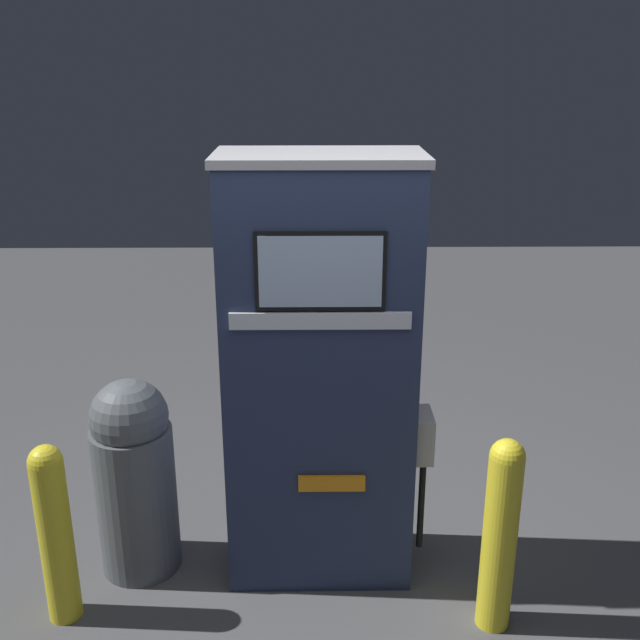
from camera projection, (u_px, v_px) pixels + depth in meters
name	position (u px, v px, depth m)	size (l,w,h in m)	color
ground_plane	(320.00, 591.00, 3.75)	(14.00, 14.00, 0.00)	#4C4C4F
gas_pump	(320.00, 376.00, 3.61)	(1.01, 0.51, 2.14)	#232D4C
safety_bollard	(500.00, 530.00, 3.38)	(0.16, 0.16, 0.97)	yellow
trash_bin	(135.00, 475.00, 3.78)	(0.41, 0.41, 1.05)	#51565B
safety_bollard_far	(55.00, 529.00, 3.43)	(0.16, 0.16, 0.92)	yellow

